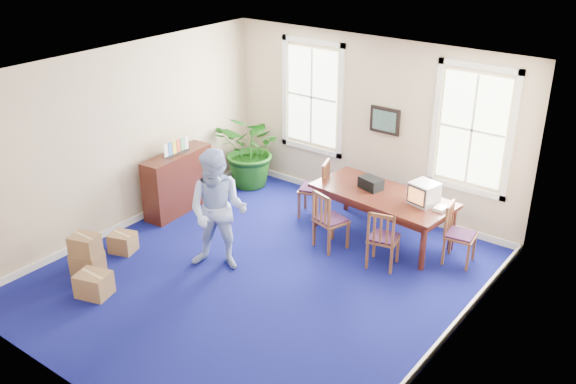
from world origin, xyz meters
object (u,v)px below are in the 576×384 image
Objects in this scene: crt_tv at (424,193)px; cardboard_boxes at (98,254)px; chair_near_left at (331,219)px; credenza at (178,181)px; conference_table at (382,215)px; man at (218,211)px; potted_plant at (253,150)px.

cardboard_boxes is at bearing -120.45° from crt_tv.
credenza is at bearing 27.12° from chair_near_left.
credenza is (-3.55, -1.33, 0.17)m from conference_table.
credenza is at bearing -153.34° from conference_table.
cardboard_boxes is (-1.36, -1.30, -0.64)m from man.
potted_plant reaches higher than conference_table.
cardboard_boxes is at bearing -122.23° from conference_table.
credenza is (-4.26, -1.39, -0.42)m from crt_tv.
conference_table reaches higher than cardboard_boxes.
chair_near_left reaches higher than cardboard_boxes.
chair_near_left is 0.70× the size of credenza.
chair_near_left is 0.67× the size of potted_plant.
potted_plant is 4.08m from cardboard_boxes.
potted_plant is at bearing -170.91° from crt_tv.
chair_near_left is at bearing -23.88° from potted_plant.
potted_plant is at bearing 95.94° from man.
credenza is at bearing 127.68° from man.
man reaches higher than potted_plant.
cardboard_boxes is (0.25, -4.05, -0.43)m from potted_plant.
crt_tv is 0.37× the size of cardboard_boxes.
credenza reaches higher than cardboard_boxes.
man reaches higher than chair_near_left.
potted_plant reaches higher than crt_tv.
man reaches higher than credenza.
man is at bearing 43.54° from cardboard_boxes.
potted_plant is (-3.16, 0.36, 0.37)m from conference_table.
credenza reaches higher than chair_near_left.
cardboard_boxes is (-2.42, -2.87, -0.18)m from chair_near_left.
conference_table is 3.20m from potted_plant.
potted_plant reaches higher than chair_near_left.
crt_tv is at bearing 22.97° from man.
man reaches higher than crt_tv.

